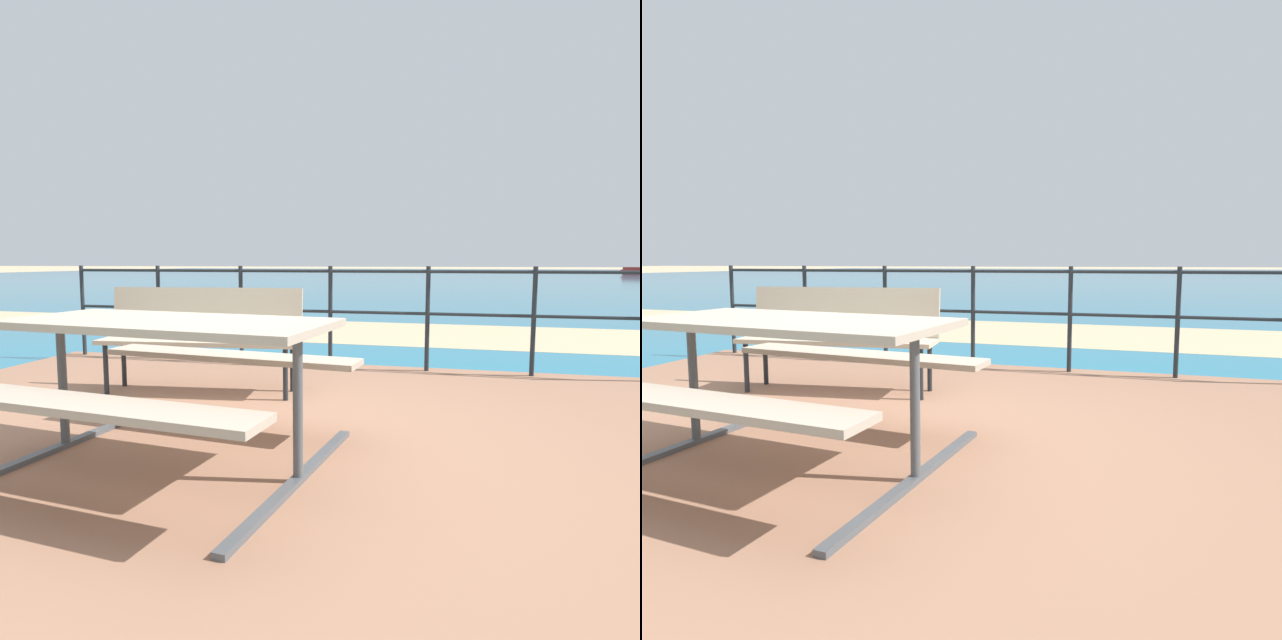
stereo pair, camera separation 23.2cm
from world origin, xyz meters
TOP-DOWN VIEW (x-y plane):
  - ground_plane at (0.00, 0.00)m, footprint 240.00×240.00m
  - patio_paving at (0.00, 0.00)m, footprint 6.40×5.20m
  - sea_water at (0.00, 40.00)m, footprint 90.00×90.00m
  - beach_strip at (0.00, 5.67)m, footprint 54.05×3.92m
  - picnic_table at (-0.22, -0.42)m, footprint 1.87×1.70m
  - park_bench at (-0.79, 1.14)m, footprint 1.69×0.60m
  - railing_fence at (0.00, 2.44)m, footprint 5.94×0.04m

SIDE VIEW (x-z plane):
  - ground_plane at x=0.00m, z-range 0.00..0.00m
  - sea_water at x=0.00m, z-range 0.00..0.01m
  - beach_strip at x=0.00m, z-range 0.00..0.01m
  - patio_paving at x=0.00m, z-range 0.00..0.06m
  - park_bench at x=-0.79m, z-range 0.15..1.01m
  - picnic_table at x=-0.22m, z-range 0.28..1.06m
  - railing_fence at x=0.00m, z-range 0.18..1.22m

